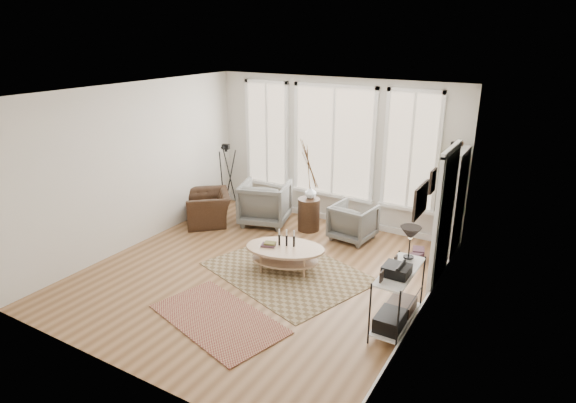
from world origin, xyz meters
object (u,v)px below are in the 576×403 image
Objects in this scene: armchair_left at (265,203)px; armchair_right at (353,222)px; coffee_table at (285,252)px; low_shelf at (398,292)px; accent_chair at (208,208)px; bookcase at (451,204)px; side_table at (309,188)px.

armchair_right is at bearing 167.29° from armchair_left.
low_shelf is at bearing -17.08° from coffee_table.
accent_chair is at bearing 157.58° from coffee_table.
side_table is at bearing -176.08° from bookcase.
coffee_table is (-2.10, 0.64, -0.19)m from low_shelf.
coffee_table is at bearing 114.34° from armchair_left.
armchair_right is 0.42× the size of side_table.
bookcase is 1.14× the size of side_table.
armchair_left is (-3.55, -0.31, -0.52)m from bookcase.
bookcase is at bearing -168.39° from armchair_right.
bookcase is 2.62m from side_table.
coffee_table is at bearing 80.69° from armchair_right.
armchair_right is at bearing 1.15° from side_table.
accent_chair is (-1.01, -0.58, -0.11)m from armchair_left.
side_table is (-2.61, -0.18, -0.09)m from bookcase.
armchair_left is at bearing 76.78° from accent_chair.
armchair_right is 2.97m from accent_chair.
bookcase is at bearing 58.01° from accent_chair.
low_shelf is at bearing -91.28° from bookcase.
accent_chair is at bearing 12.56° from armchair_left.
bookcase is 1.79m from armchair_right.
armchair_right is (-1.62, 2.36, -0.17)m from low_shelf.
armchair_left reaches higher than armchair_right.
side_table is at bearing 105.03° from coffee_table.
bookcase is 4.68m from accent_chair.
bookcase is at bearing 88.72° from low_shelf.
bookcase is at bearing 3.92° from side_table.
armchair_right reaches higher than accent_chair.
armchair_left is 1.17m from accent_chair.
armchair_left is 0.53× the size of side_table.
armchair_right is at bearing -174.56° from bookcase.
armchair_right is at bearing 61.16° from accent_chair.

